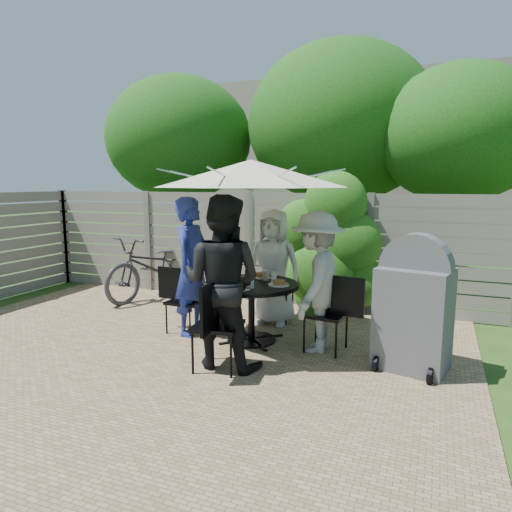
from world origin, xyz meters
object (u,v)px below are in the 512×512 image
at_px(glass_left, 229,277).
at_px(glass_front, 251,282).
at_px(patio_table, 251,301).
at_px(plate_left, 225,279).
at_px(glass_right, 274,277).
at_px(chair_front, 217,343).
at_px(person_front, 222,282).
at_px(plate_right, 279,283).
at_px(chair_left, 185,314).
at_px(syrup_jug, 248,276).
at_px(person_right, 317,282).
at_px(plate_back, 262,276).
at_px(umbrella, 251,174).
at_px(chair_right, 327,329).
at_px(bbq_grill, 414,309).
at_px(coffee_cup, 265,276).
at_px(glass_back, 251,273).
at_px(chair_back, 276,302).
at_px(person_left, 193,267).
at_px(bicycle, 155,266).
at_px(person_back, 274,267).
at_px(plate_front, 240,287).

height_order(glass_left, glass_front, same).
relative_size(patio_table, plate_left, 4.49).
bearing_deg(glass_right, chair_front, -103.28).
height_order(person_front, plate_right, person_front).
xyz_separation_m(chair_left, plate_right, (1.32, 0.00, 0.52)).
bearing_deg(patio_table, syrup_jug, 140.42).
relative_size(person_right, glass_left, 12.01).
height_order(patio_table, plate_right, plate_right).
height_order(patio_table, plate_back, plate_back).
bearing_deg(umbrella, plate_back, 90.23).
height_order(chair_front, glass_left, chair_front).
height_order(person_front, plate_back, person_front).
bearing_deg(chair_right, syrup_jug, 3.96).
xyz_separation_m(chair_front, bbq_grill, (1.92, 0.80, 0.37)).
bearing_deg(chair_front, coffee_cup, -12.18).
bearing_deg(chair_left, person_front, -37.58).
height_order(glass_left, glass_right, same).
distance_m(chair_left, glass_back, 1.06).
height_order(chair_back, glass_front, chair_back).
bearing_deg(person_right, glass_back, -105.52).
bearing_deg(person_front, plate_right, -113.45).
bearing_deg(person_front, glass_left, -70.30).
xyz_separation_m(patio_table, plate_left, (-0.36, -0.00, 0.26)).
distance_m(coffee_cup, bbq_grill, 1.88).
bearing_deg(plate_back, chair_front, -89.68).
bearing_deg(person_front, chair_back, -89.97).
height_order(plate_right, glass_right, glass_right).
distance_m(person_front, syrup_jug, 0.89).
bearing_deg(chair_back, glass_back, -11.88).
relative_size(person_right, syrup_jug, 10.51).
bearing_deg(syrup_jug, bbq_grill, -6.17).
distance_m(person_right, plate_left, 1.19).
distance_m(plate_right, coffee_cup, 0.34).
distance_m(syrup_jug, bbq_grill, 2.01).
distance_m(plate_right, glass_back, 0.53).
xyz_separation_m(chair_left, plate_back, (0.96, 0.36, 0.52)).
height_order(person_left, plate_back, person_left).
distance_m(umbrella, bicycle, 3.26).
xyz_separation_m(patio_table, plate_right, (0.36, 0.00, 0.26)).
xyz_separation_m(person_right, plate_back, (-0.83, 0.36, -0.05)).
distance_m(syrup_jug, coffee_cup, 0.23).
xyz_separation_m(person_back, chair_front, (0.01, -1.80, -0.52)).
xyz_separation_m(plate_left, syrup_jug, (0.30, 0.05, 0.06)).
xyz_separation_m(umbrella, person_back, (-0.00, 0.83, -1.28)).
relative_size(chair_back, glass_back, 6.82).
bearing_deg(bicycle, chair_left, -32.89).
height_order(patio_table, plate_front, plate_front).
xyz_separation_m(umbrella, glass_back, (-0.11, 0.26, -1.27)).
xyz_separation_m(plate_left, glass_back, (0.25, 0.26, 0.05)).
bearing_deg(person_front, chair_right, -139.39).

